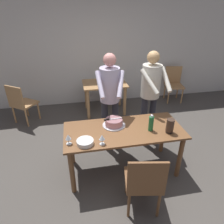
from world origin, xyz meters
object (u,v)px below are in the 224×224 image
at_px(wine_glass_near, 102,138).
at_px(hurricane_lamp, 170,126).
at_px(cake_knife, 109,119).
at_px(cake_on_platter, 114,123).
at_px(person_cutting_cake, 110,94).
at_px(background_chair_1, 21,103).
at_px(wine_glass_far, 68,137).
at_px(background_table, 105,89).
at_px(plate_stack, 85,142).
at_px(water_bottle, 151,123).
at_px(background_chair_0, 174,83).
at_px(person_standing_beside, 151,90).
at_px(chair_near_side, 144,181).
at_px(main_dining_table, 124,136).

xyz_separation_m(wine_glass_near, hurricane_lamp, (0.97, 0.09, 0.00)).
distance_m(cake_knife, wine_glass_near, 0.45).
relative_size(cake_on_platter, person_cutting_cake, 0.20).
distance_m(wine_glass_near, background_chair_1, 2.58).
bearing_deg(wine_glass_far, background_table, 69.41).
bearing_deg(plate_stack, hurricane_lamp, 2.15).
bearing_deg(background_table, hurricane_lamp, -75.58).
distance_m(hurricane_lamp, person_cutting_cake, 1.08).
xyz_separation_m(wine_glass_far, background_table, (0.83, 2.21, -0.28)).
bearing_deg(hurricane_lamp, background_table, 104.42).
bearing_deg(water_bottle, plate_stack, -171.18).
xyz_separation_m(cake_on_platter, hurricane_lamp, (0.73, -0.33, 0.06)).
xyz_separation_m(hurricane_lamp, background_table, (-0.57, 2.21, -0.28)).
bearing_deg(cake_on_platter, wine_glass_near, -120.04).
height_order(background_chair_0, background_chair_1, same).
bearing_deg(cake_knife, background_table, 82.89).
bearing_deg(wine_glass_near, background_table, 80.00).
bearing_deg(background_chair_0, background_chair_1, -172.10).
xyz_separation_m(wine_glass_far, person_standing_beside, (1.40, 0.81, 0.22)).
bearing_deg(plate_stack, person_standing_beside, 35.83).
bearing_deg(cake_on_platter, water_bottle, -24.97).
bearing_deg(plate_stack, chair_near_side, -38.85).
relative_size(cake_knife, person_cutting_cake, 0.16).
xyz_separation_m(wine_glass_near, person_standing_beside, (0.97, 0.90, 0.22)).
xyz_separation_m(main_dining_table, chair_near_side, (0.07, -0.76, -0.14)).
bearing_deg(background_table, wine_glass_far, -110.59).
bearing_deg(hurricane_lamp, plate_stack, -177.85).
relative_size(cake_on_platter, background_chair_1, 0.38).
relative_size(main_dining_table, chair_near_side, 1.91).
distance_m(cake_knife, person_cutting_cake, 0.51).
bearing_deg(wine_glass_near, plate_stack, 168.73).
bearing_deg(background_chair_0, main_dining_table, -129.94).
height_order(person_cutting_cake, chair_near_side, person_cutting_cake).
height_order(main_dining_table, hurricane_lamp, hurricane_lamp).
xyz_separation_m(person_cutting_cake, chair_near_side, (0.16, -1.35, -0.58)).
height_order(cake_on_platter, hurricane_lamp, hurricane_lamp).
relative_size(water_bottle, background_chair_0, 0.28).
bearing_deg(water_bottle, cake_knife, 158.23).
relative_size(cake_knife, background_chair_1, 0.30).
distance_m(plate_stack, person_standing_beside, 1.50).
relative_size(cake_knife, background_table, 0.27).
bearing_deg(wine_glass_near, cake_knife, 67.67).
xyz_separation_m(main_dining_table, water_bottle, (0.37, -0.09, 0.23)).
xyz_separation_m(person_standing_beside, background_table, (-0.57, 1.39, -0.50)).
relative_size(wine_glass_near, wine_glass_far, 1.00).
bearing_deg(background_table, wine_glass_near, -100.00).
distance_m(water_bottle, person_standing_beside, 0.78).
bearing_deg(chair_near_side, cake_knife, 106.16).
bearing_deg(hurricane_lamp, cake_on_platter, 155.66).
bearing_deg(cake_on_platter, wine_glass_far, -153.73).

